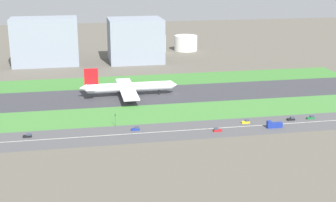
% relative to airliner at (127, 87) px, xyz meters
% --- Properties ---
extents(ground_plane, '(800.00, 800.00, 0.00)m').
position_rel_airliner_xyz_m(ground_plane, '(32.72, -0.00, -6.23)').
color(ground_plane, '#5B564C').
extents(runway, '(280.00, 46.00, 0.10)m').
position_rel_airliner_xyz_m(runway, '(32.72, -0.00, -6.18)').
color(runway, '#38383D').
rests_on(runway, ground_plane).
extents(grass_median_north, '(280.00, 36.00, 0.10)m').
position_rel_airliner_xyz_m(grass_median_north, '(32.72, 41.00, -6.18)').
color(grass_median_north, '#3D7A33').
rests_on(grass_median_north, ground_plane).
extents(grass_median_south, '(280.00, 36.00, 0.10)m').
position_rel_airliner_xyz_m(grass_median_south, '(32.72, -41.00, -6.18)').
color(grass_median_south, '#427F38').
rests_on(grass_median_south, ground_plane).
extents(highway, '(280.00, 28.00, 0.10)m').
position_rel_airliner_xyz_m(highway, '(32.72, -73.00, -6.18)').
color(highway, '#4C4C4F').
rests_on(highway, ground_plane).
extents(highway_centerline, '(266.00, 0.50, 0.01)m').
position_rel_airliner_xyz_m(highway_centerline, '(32.72, -73.00, -6.13)').
color(highway_centerline, silver).
rests_on(highway_centerline, highway).
extents(airliner, '(65.00, 56.00, 19.70)m').
position_rel_airliner_xyz_m(airliner, '(0.00, 0.00, 0.00)').
color(airliner, white).
rests_on(airliner, runway).
extents(car_0, '(4.40, 1.80, 2.00)m').
position_rel_airliner_xyz_m(car_0, '(-58.71, -68.00, -5.31)').
color(car_0, black).
rests_on(car_0, highway).
extents(car_4, '(4.40, 1.80, 2.00)m').
position_rel_airliner_xyz_m(car_4, '(84.96, -68.00, -5.31)').
color(car_4, black).
rests_on(car_4, highway).
extents(car_5, '(4.40, 1.80, 2.00)m').
position_rel_airliner_xyz_m(car_5, '(-3.22, -68.00, -5.31)').
color(car_5, navy).
rests_on(car_5, highway).
extents(car_6, '(4.40, 1.80, 2.00)m').
position_rel_airliner_xyz_m(car_6, '(58.19, -68.00, -5.31)').
color(car_6, yellow).
rests_on(car_6, highway).
extents(car_2, '(4.40, 1.80, 2.00)m').
position_rel_airliner_xyz_m(car_2, '(96.97, -68.00, -5.31)').
color(car_2, '#19662D').
rests_on(car_2, highway).
extents(car_3, '(4.40, 1.80, 2.00)m').
position_rel_airliner_xyz_m(car_3, '(38.66, -78.00, -5.31)').
color(car_3, '#B2191E').
rests_on(car_3, highway).
extents(truck_0, '(8.40, 2.50, 4.00)m').
position_rel_airliner_xyz_m(truck_0, '(70.42, -78.00, -4.56)').
color(truck_0, navy).
rests_on(truck_0, highway).
extents(traffic_light, '(0.36, 0.50, 7.20)m').
position_rel_airliner_xyz_m(traffic_light, '(-13.31, -60.01, -1.94)').
color(traffic_light, '#4C4C51').
rests_on(traffic_light, highway).
extents(terminal_building, '(55.20, 28.15, 40.51)m').
position_rel_airliner_xyz_m(terminal_building, '(-57.28, 114.00, 14.02)').
color(terminal_building, gray).
rests_on(terminal_building, ground_plane).
extents(hangar_building, '(46.72, 38.53, 38.04)m').
position_rel_airliner_xyz_m(hangar_building, '(20.25, 114.00, 12.79)').
color(hangar_building, gray).
rests_on(hangar_building, ground_plane).
extents(fuel_tank_west, '(19.36, 19.36, 14.74)m').
position_rel_airliner_xyz_m(fuel_tank_west, '(12.81, 159.00, 1.14)').
color(fuel_tank_west, silver).
rests_on(fuel_tank_west, ground_plane).
extents(fuel_tank_centre, '(21.88, 21.88, 15.79)m').
position_rel_airliner_xyz_m(fuel_tank_centre, '(45.09, 159.00, 1.66)').
color(fuel_tank_centre, silver).
rests_on(fuel_tank_centre, ground_plane).
extents(fuel_tank_east, '(22.82, 22.82, 14.93)m').
position_rel_airliner_xyz_m(fuel_tank_east, '(76.36, 159.00, 1.23)').
color(fuel_tank_east, silver).
rests_on(fuel_tank_east, ground_plane).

